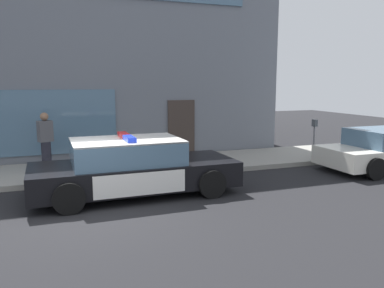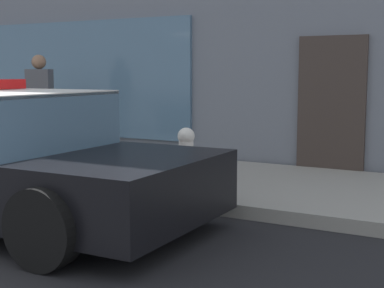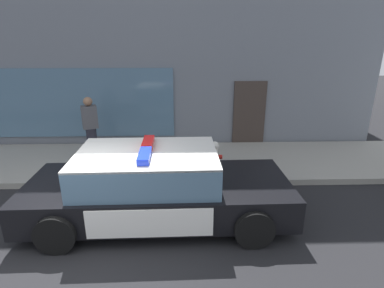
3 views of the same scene
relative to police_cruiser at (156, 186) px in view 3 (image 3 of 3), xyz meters
The scene contains 6 objects.
ground 1.79m from the police_cruiser, 144.45° to the right, with size 48.00×48.00×0.00m, color black.
sidewalk 3.06m from the police_cruiser, 116.75° to the left, with size 48.00×2.80×0.15m, color gray.
storefront_building 11.01m from the police_cruiser, 108.50° to the left, with size 19.72×11.63×8.37m.
police_cruiser is the anchor object (origin of this frame).
fire_hydrant 2.44m from the police_cruiser, 56.77° to the left, with size 0.34×0.39×0.73m.
pedestrian_on_sidewalk 3.56m from the police_cruiser, 124.60° to the left, with size 0.47×0.39×1.71m.
Camera 3 is at (1.89, -4.32, 3.37)m, focal length 28.79 mm.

